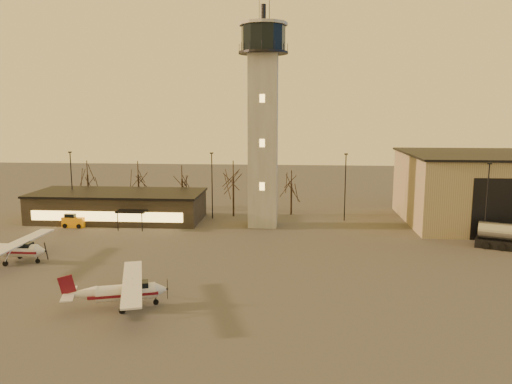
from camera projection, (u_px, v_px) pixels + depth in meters
ground at (240, 306)px, 42.41m from camera, size 220.00×220.00×0.00m
control_tower at (263, 111)px, 69.25m from camera, size 6.80×6.80×32.60m
hangar at (512, 189)px, 72.23m from camera, size 30.60×20.60×10.30m
terminal at (118, 206)px, 75.20m from camera, size 25.40×12.20×4.30m
light_poles at (267, 187)px, 71.98m from camera, size 58.50×12.25×10.14m
tree_row at (183, 175)px, 81.00m from camera, size 37.20×9.20×8.80m
cessna_front at (128, 295)px, 42.01m from camera, size 9.38×11.56×3.22m
cessna_rear at (16, 252)px, 54.30m from camera, size 9.63×12.17×3.36m
service_cart at (74, 222)px, 70.90m from camera, size 3.21×2.15×1.98m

